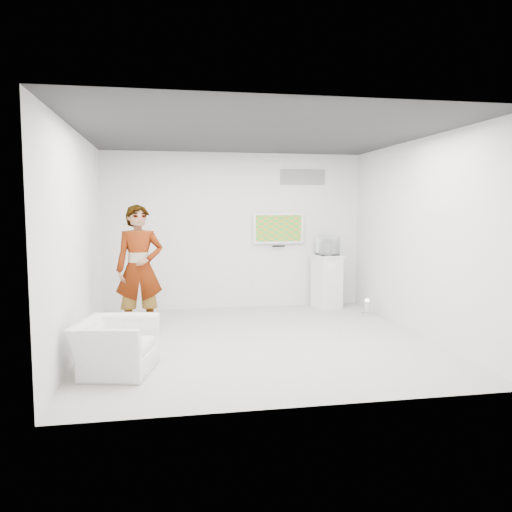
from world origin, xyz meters
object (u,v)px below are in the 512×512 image
floor_uplight (367,308)px  armchair (115,346)px  tv (278,228)px  pedestal (327,281)px  person (139,269)px

floor_uplight → armchair: bearing=-150.5°
tv → pedestal: 1.41m
armchair → person: bearing=7.6°
armchair → tv: bearing=-24.9°
armchair → floor_uplight: armchair is taller
person → floor_uplight: 4.09m
tv → floor_uplight: tv is taller
tv → pedestal: size_ratio=0.96×
armchair → pedestal: size_ratio=0.93×
tv → pedestal: (0.91, -0.31, -1.03)m
tv → armchair: 4.66m
person → tv: bearing=26.1°
floor_uplight → person: bearing=-173.9°
armchair → floor_uplight: (4.17, 2.36, -0.16)m
armchair → floor_uplight: size_ratio=3.21×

